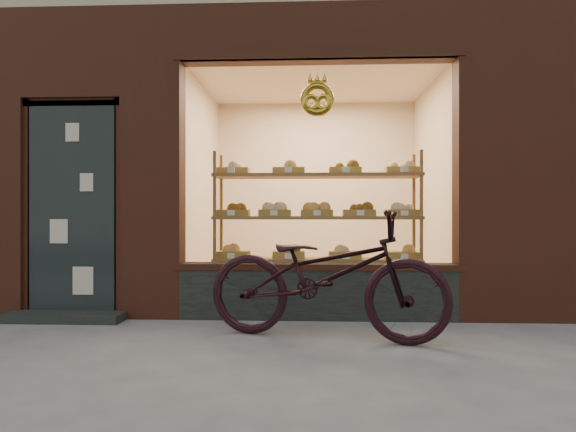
{
  "coord_description": "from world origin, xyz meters",
  "views": [
    {
      "loc": [
        0.41,
        -2.96,
        1.02
      ],
      "look_at": [
        0.17,
        2.0,
        1.02
      ],
      "focal_mm": 32.0,
      "sensor_mm": 36.0,
      "label": 1
    }
  ],
  "objects": [
    {
      "name": "ground",
      "position": [
        0.0,
        0.0,
        0.0
      ],
      "size": [
        90.0,
        90.0,
        0.0
      ],
      "primitive_type": "plane",
      "color": "#5E5E61"
    },
    {
      "name": "display_shelf",
      "position": [
        0.45,
        2.55,
        0.87
      ],
      "size": [
        2.2,
        0.45,
        1.7
      ],
      "color": "brown",
      "rests_on": "ground"
    },
    {
      "name": "bicycle",
      "position": [
        0.51,
        1.3,
        0.53
      ],
      "size": [
        2.14,
        1.19,
        1.06
      ],
      "primitive_type": "imported",
      "rotation": [
        0.0,
        0.0,
        1.32
      ],
      "color": "black",
      "rests_on": "ground"
    }
  ]
}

